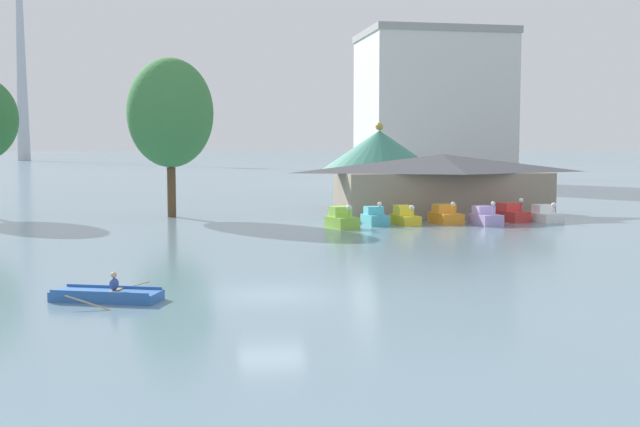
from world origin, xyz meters
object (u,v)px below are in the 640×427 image
Objects in this scene: pedal_boat_cyan at (375,217)px; pedal_boat_red at (510,214)px; pedal_boat_orange at (445,216)px; pedal_boat_yellow at (405,217)px; pedal_boat_lavender at (485,217)px; pedal_boat_white at (545,215)px; rowboat_with_rower at (107,295)px; boathouse at (442,184)px; pedal_boat_lime at (342,219)px; shoreline_tree_mid at (170,113)px; background_building_block at (433,108)px; green_roof_pavilion at (379,164)px.

pedal_boat_red is (10.81, 0.83, 0.02)m from pedal_boat_cyan.
pedal_boat_cyan reaches higher than pedal_boat_orange.
pedal_boat_orange is at bearing 84.40° from pedal_boat_yellow.
pedal_boat_lavender reaches higher than pedal_boat_white.
boathouse reaches higher than rowboat_with_rower.
pedal_boat_white is (15.92, 1.39, -0.07)m from pedal_boat_lime.
pedal_boat_white reaches higher than rowboat_with_rower.
pedal_boat_orange is (5.47, 0.29, 0.02)m from pedal_boat_cyan.
pedal_boat_cyan is 0.13× the size of boathouse.
pedal_boat_cyan is at bearing -32.84° from shoreline_tree_mid.
pedal_boat_lavender is (24.51, 23.80, 0.35)m from rowboat_with_rower.
pedal_boat_lavender is at bearing -67.00° from pedal_boat_red.
pedal_boat_lavender reaches higher than pedal_boat_lime.
background_building_block is at bearing 140.10° from pedal_boat_lime.
pedal_boat_white is at bearing 79.11° from pedal_boat_lime.
background_building_block is (38.78, 49.90, 3.14)m from shoreline_tree_mid.
shoreline_tree_mid is at bearing -127.86° from background_building_block.
pedal_boat_lime is 0.15× the size of boathouse.
pedal_boat_yellow is 3.15m from pedal_boat_orange.
green_roof_pavilion is 0.80× the size of shoreline_tree_mid.
shoreline_tree_mid is (-19.92, 9.04, 7.76)m from pedal_boat_orange.
green_roof_pavilion is at bearing 166.74° from pedal_boat_yellow.
background_building_block is at bearing -95.05° from rowboat_with_rower.
pedal_boat_lavender is at bearing 66.37° from pedal_boat_yellow.
pedal_boat_cyan is at bearing -112.33° from background_building_block.
background_building_block reaches higher than pedal_boat_lavender.
green_roof_pavilion is at bearing -177.78° from pedal_boat_orange.
pedal_boat_red is (8.49, 0.60, 0.02)m from pedal_boat_yellow.
pedal_boat_yellow is 20.61m from shoreline_tree_mid.
rowboat_with_rower is 0.41× the size of green_roof_pavilion.
pedal_boat_white is 0.21× the size of shoreline_tree_mid.
shoreline_tree_mid is at bearing -167.50° from green_roof_pavilion.
pedal_boat_lime is at bearing -94.73° from pedal_boat_red.
shoreline_tree_mid is (-16.78, 9.10, 7.78)m from pedal_boat_yellow.
pedal_boat_white is (10.82, -0.42, -0.01)m from pedal_boat_yellow.
pedal_boat_white is (7.67, -0.48, -0.03)m from pedal_boat_orange.
pedal_boat_red reaches higher than pedal_boat_lavender.
pedal_boat_red reaches higher than pedal_boat_white.
pedal_boat_red is at bearing 91.01° from pedal_boat_orange.
pedal_boat_lavender is 0.15× the size of boathouse.
pedal_boat_cyan is 0.19× the size of shoreline_tree_mid.
green_roof_pavilion is at bearing -165.81° from pedal_boat_red.
boathouse is at bearing 124.69° from pedal_boat_cyan.
pedal_boat_lime is 1.05× the size of pedal_boat_white.
pedal_boat_lavender reaches higher than rowboat_with_rower.
background_building_block is at bearing 52.14° from shoreline_tree_mid.
green_roof_pavilion reaches higher than pedal_boat_yellow.
green_roof_pavilion is (6.63, 14.97, 3.48)m from pedal_boat_lime.
background_building_block reaches higher than pedal_boat_orange.
pedal_boat_yellow is 0.24× the size of shoreline_tree_mid.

